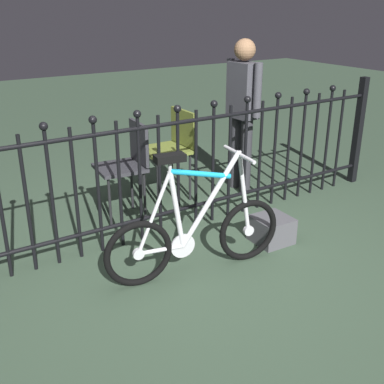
{
  "coord_description": "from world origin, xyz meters",
  "views": [
    {
      "loc": [
        -1.75,
        -2.43,
        1.81
      ],
      "look_at": [
        -0.06,
        0.21,
        0.55
      ],
      "focal_mm": 44.53,
      "sensor_mm": 36.0,
      "label": 1
    }
  ],
  "objects_px": {
    "bicycle": "(196,233)",
    "chair_charcoal": "(128,160)",
    "display_crate": "(272,229)",
    "person_visitor": "(243,104)",
    "chair_olive": "(172,144)"
  },
  "relations": [
    {
      "from": "bicycle",
      "to": "chair_olive",
      "type": "distance_m",
      "value": 1.46
    },
    {
      "from": "chair_charcoal",
      "to": "display_crate",
      "type": "relative_size",
      "value": 2.99
    },
    {
      "from": "chair_charcoal",
      "to": "person_visitor",
      "type": "bearing_deg",
      "value": 0.49
    },
    {
      "from": "chair_olive",
      "to": "display_crate",
      "type": "height_order",
      "value": "chair_olive"
    },
    {
      "from": "chair_charcoal",
      "to": "person_visitor",
      "type": "height_order",
      "value": "person_visitor"
    },
    {
      "from": "bicycle",
      "to": "chair_charcoal",
      "type": "height_order",
      "value": "bicycle"
    },
    {
      "from": "bicycle",
      "to": "chair_charcoal",
      "type": "bearing_deg",
      "value": 89.0
    },
    {
      "from": "bicycle",
      "to": "person_visitor",
      "type": "bearing_deg",
      "value": 41.54
    },
    {
      "from": "chair_charcoal",
      "to": "display_crate",
      "type": "bearing_deg",
      "value": -54.85
    },
    {
      "from": "person_visitor",
      "to": "display_crate",
      "type": "bearing_deg",
      "value": -115.35
    },
    {
      "from": "chair_charcoal",
      "to": "person_visitor",
      "type": "xyz_separation_m",
      "value": [
        1.25,
        0.01,
        0.35
      ]
    },
    {
      "from": "chair_charcoal",
      "to": "chair_olive",
      "type": "distance_m",
      "value": 0.6
    },
    {
      "from": "bicycle",
      "to": "chair_charcoal",
      "type": "xyz_separation_m",
      "value": [
        0.02,
        1.11,
        0.22
      ]
    },
    {
      "from": "chair_olive",
      "to": "person_visitor",
      "type": "xyz_separation_m",
      "value": [
        0.69,
        -0.19,
        0.34
      ]
    },
    {
      "from": "bicycle",
      "to": "person_visitor",
      "type": "distance_m",
      "value": 1.79
    }
  ]
}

